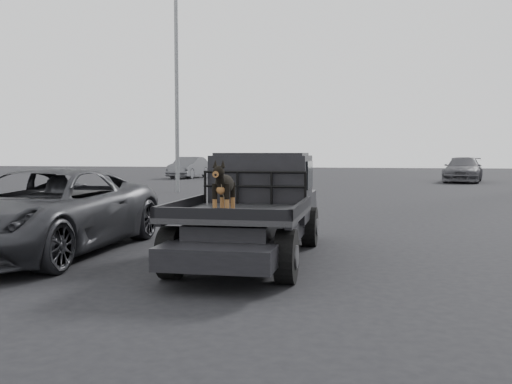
% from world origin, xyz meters
% --- Properties ---
extents(ground, '(120.00, 120.00, 0.00)m').
position_xyz_m(ground, '(0.00, 0.00, 0.00)').
color(ground, black).
rests_on(ground, ground).
extents(flatbed_ute, '(2.00, 5.40, 0.92)m').
position_xyz_m(flatbed_ute, '(0.69, 1.41, 0.46)').
color(flatbed_ute, black).
rests_on(flatbed_ute, ground).
extents(ute_cab, '(1.72, 1.30, 0.88)m').
position_xyz_m(ute_cab, '(0.69, 2.36, 1.36)').
color(ute_cab, black).
rests_on(ute_cab, flatbed_ute).
extents(headache_rack, '(1.80, 0.08, 0.55)m').
position_xyz_m(headache_rack, '(0.69, 1.61, 1.20)').
color(headache_rack, black).
rests_on(headache_rack, flatbed_ute).
extents(dog, '(0.32, 0.60, 0.74)m').
position_xyz_m(dog, '(0.57, -0.05, 1.29)').
color(dog, black).
rests_on(dog, flatbed_ute).
extents(parked_suv, '(2.53, 5.46, 1.52)m').
position_xyz_m(parked_suv, '(-3.06, 1.19, 0.76)').
color(parked_suv, '#2A2B2F').
rests_on(parked_suv, ground).
extents(distant_car_a, '(1.89, 4.61, 1.49)m').
position_xyz_m(distant_car_a, '(-9.79, 30.46, 0.74)').
color(distant_car_a, '#4E4E53').
rests_on(distant_car_a, ground).
extents(distant_car_b, '(3.21, 5.53, 1.51)m').
position_xyz_m(distant_car_b, '(8.30, 28.50, 0.75)').
color(distant_car_b, '#444449').
rests_on(distant_car_b, ground).
extents(floodlight_near, '(1.08, 0.28, 13.66)m').
position_xyz_m(floodlight_near, '(-5.94, 16.86, 7.43)').
color(floodlight_near, slate).
rests_on(floodlight_near, ground).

